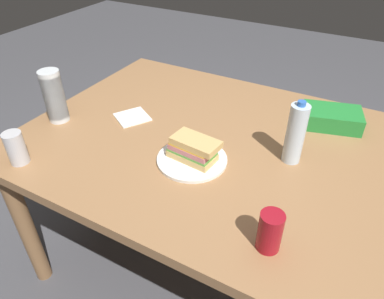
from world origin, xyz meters
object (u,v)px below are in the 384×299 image
sandwich (193,149)px  water_bottle_tall (296,134)px  paper_plate (192,159)px  soda_can_silver (16,148)px  dining_table (208,155)px  plastic_cup_stack (54,96)px  soda_can_red (270,231)px  chip_bag (332,118)px

sandwich → water_bottle_tall: 0.36m
paper_plate → soda_can_silver: size_ratio=2.08×
dining_table → plastic_cup_stack: (-0.62, -0.18, 0.20)m
water_bottle_tall → dining_table: bearing=-176.9°
soda_can_red → plastic_cup_stack: (-1.00, 0.21, 0.05)m
dining_table → chip_bag: (0.40, 0.33, 0.12)m
dining_table → paper_plate: size_ratio=5.68×
water_bottle_tall → soda_can_red: bearing=-82.3°
plastic_cup_stack → dining_table: bearing=16.3°
sandwich → chip_bag: 0.62m
dining_table → paper_plate: (0.01, -0.16, 0.09)m
dining_table → soda_can_silver: (-0.52, -0.46, 0.15)m
chip_bag → soda_can_silver: 1.22m
sandwich → chip_bag: (0.38, 0.49, -0.02)m
dining_table → chip_bag: size_ratio=6.28×
chip_bag → soda_can_silver: (-0.92, -0.79, 0.03)m
chip_bag → plastic_cup_stack: bearing=11.5°
water_bottle_tall → plastic_cup_stack: water_bottle_tall is taller
dining_table → soda_can_silver: bearing=-138.5°
water_bottle_tall → soda_can_silver: (-0.85, -0.48, -0.05)m
dining_table → water_bottle_tall: bearing=3.1°
soda_can_silver → water_bottle_tall: bearing=29.6°
sandwich → soda_can_red: (0.36, -0.24, 0.01)m
sandwich → soda_can_silver: soda_can_silver is taller
water_bottle_tall → plastic_cup_stack: (-0.94, -0.20, -0.00)m
chip_bag → soda_can_red: bearing=73.1°
soda_can_silver → chip_bag: bearing=40.7°
soda_can_red → chip_bag: 0.73m
soda_can_silver → dining_table: bearing=41.5°
water_bottle_tall → soda_can_silver: 0.98m
water_bottle_tall → paper_plate: bearing=-150.2°
sandwich → soda_can_silver: 0.62m
water_bottle_tall → plastic_cup_stack: 0.96m
chip_bag → water_bottle_tall: (-0.08, -0.31, 0.08)m
dining_table → plastic_cup_stack: 0.67m
sandwich → plastic_cup_stack: plastic_cup_stack is taller
dining_table → plastic_cup_stack: plastic_cup_stack is taller
soda_can_red → dining_table: bearing=133.8°
soda_can_red → soda_can_silver: same height
plastic_cup_stack → soda_can_silver: size_ratio=1.81×
paper_plate → sandwich: sandwich is taller
soda_can_red → soda_can_silver: 0.91m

